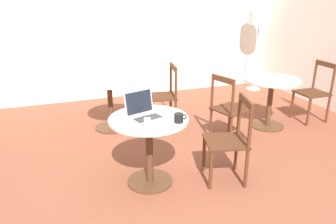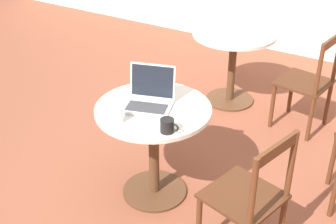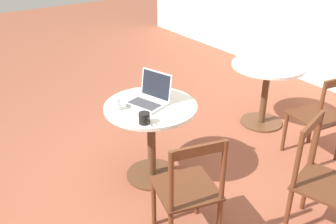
{
  "view_description": "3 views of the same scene",
  "coord_description": "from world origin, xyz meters",
  "px_view_note": "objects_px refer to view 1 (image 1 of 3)",
  "views": [
    {
      "loc": [
        -1.1,
        -2.67,
        1.87
      ],
      "look_at": [
        -0.02,
        0.32,
        0.69
      ],
      "focal_mm": 35.0,
      "sensor_mm": 36.0,
      "label": 1
    },
    {
      "loc": [
        1.19,
        -2.09,
        2.26
      ],
      "look_at": [
        -0.22,
        0.28,
        0.65
      ],
      "focal_mm": 50.0,
      "sensor_mm": 36.0,
      "label": 2
    },
    {
      "loc": [
        2.09,
        -1.32,
        2.1
      ],
      "look_at": [
        -0.31,
        0.37,
        0.58
      ],
      "focal_mm": 40.0,
      "sensor_mm": 36.0,
      "label": 3
    }
  ],
  "objects_px": {
    "cafe_table_mid": "(271,91)",
    "laptop": "(144,113)",
    "chair_far_right": "(164,96)",
    "floor_lamp": "(259,21)",
    "chair_mid_left": "(229,109)",
    "mug": "(179,118)",
    "cafe_table_far": "(110,92)",
    "cafe_table_near": "(149,135)",
    "drinking_glass": "(147,124)",
    "chair_near_right": "(230,140)",
    "chair_mid_right": "(314,92)",
    "mouse": "(120,112)"
  },
  "relations": [
    {
      "from": "chair_far_right",
      "to": "drinking_glass",
      "type": "distance_m",
      "value": 1.9
    },
    {
      "from": "chair_far_right",
      "to": "laptop",
      "type": "distance_m",
      "value": 1.63
    },
    {
      "from": "mouse",
      "to": "drinking_glass",
      "type": "relative_size",
      "value": 0.97
    },
    {
      "from": "cafe_table_near",
      "to": "cafe_table_far",
      "type": "relative_size",
      "value": 1.0
    },
    {
      "from": "cafe_table_near",
      "to": "drinking_glass",
      "type": "bearing_deg",
      "value": -108.73
    },
    {
      "from": "chair_mid_right",
      "to": "chair_far_right",
      "type": "bearing_deg",
      "value": 164.63
    },
    {
      "from": "chair_near_right",
      "to": "laptop",
      "type": "bearing_deg",
      "value": 164.82
    },
    {
      "from": "cafe_table_mid",
      "to": "chair_mid_right",
      "type": "height_order",
      "value": "chair_mid_right"
    },
    {
      "from": "cafe_table_near",
      "to": "cafe_table_far",
      "type": "height_order",
      "value": "same"
    },
    {
      "from": "mouse",
      "to": "chair_far_right",
      "type": "bearing_deg",
      "value": 54.22
    },
    {
      "from": "chair_mid_left",
      "to": "chair_far_right",
      "type": "xyz_separation_m",
      "value": [
        -0.59,
        0.83,
        0.0
      ]
    },
    {
      "from": "cafe_table_near",
      "to": "chair_mid_left",
      "type": "xyz_separation_m",
      "value": [
        1.26,
        0.62,
        -0.1
      ]
    },
    {
      "from": "cafe_table_far",
      "to": "mug",
      "type": "relative_size",
      "value": 6.33
    },
    {
      "from": "cafe_table_near",
      "to": "chair_mid_right",
      "type": "relative_size",
      "value": 0.87
    },
    {
      "from": "chair_far_right",
      "to": "mug",
      "type": "xyz_separation_m",
      "value": [
        -0.43,
        -1.66,
        0.32
      ]
    },
    {
      "from": "chair_mid_left",
      "to": "mouse",
      "type": "height_order",
      "value": "chair_mid_left"
    },
    {
      "from": "laptop",
      "to": "cafe_table_near",
      "type": "bearing_deg",
      "value": -19.5
    },
    {
      "from": "chair_far_right",
      "to": "floor_lamp",
      "type": "bearing_deg",
      "value": 26.04
    },
    {
      "from": "chair_far_right",
      "to": "floor_lamp",
      "type": "relative_size",
      "value": 0.58
    },
    {
      "from": "floor_lamp",
      "to": "laptop",
      "type": "distance_m",
      "value": 3.99
    },
    {
      "from": "cafe_table_far",
      "to": "chair_mid_left",
      "type": "height_order",
      "value": "chair_mid_left"
    },
    {
      "from": "cafe_table_mid",
      "to": "chair_mid_left",
      "type": "xyz_separation_m",
      "value": [
        -0.81,
        -0.23,
        -0.1
      ]
    },
    {
      "from": "cafe_table_near",
      "to": "drinking_glass",
      "type": "distance_m",
      "value": 0.36
    },
    {
      "from": "mouse",
      "to": "drinking_glass",
      "type": "distance_m",
      "value": 0.49
    },
    {
      "from": "chair_far_right",
      "to": "drinking_glass",
      "type": "xyz_separation_m",
      "value": [
        -0.75,
        -1.71,
        0.33
      ]
    },
    {
      "from": "chair_mid_right",
      "to": "laptop",
      "type": "distance_m",
      "value": 3.03
    },
    {
      "from": "cafe_table_mid",
      "to": "laptop",
      "type": "distance_m",
      "value": 2.27
    },
    {
      "from": "chair_mid_left",
      "to": "laptop",
      "type": "xyz_separation_m",
      "value": [
        -1.3,
        -0.6,
        0.33
      ]
    },
    {
      "from": "chair_far_right",
      "to": "floor_lamp",
      "type": "height_order",
      "value": "floor_lamp"
    },
    {
      "from": "cafe_table_far",
      "to": "chair_near_right",
      "type": "bearing_deg",
      "value": -63.25
    },
    {
      "from": "chair_mid_left",
      "to": "mug",
      "type": "xyz_separation_m",
      "value": [
        -1.02,
        -0.82,
        0.32
      ]
    },
    {
      "from": "cafe_table_near",
      "to": "chair_far_right",
      "type": "xyz_separation_m",
      "value": [
        0.66,
        1.45,
        -0.1
      ]
    },
    {
      "from": "chair_mid_right",
      "to": "floor_lamp",
      "type": "distance_m",
      "value": 1.95
    },
    {
      "from": "chair_mid_right",
      "to": "chair_far_right",
      "type": "relative_size",
      "value": 1.0
    },
    {
      "from": "cafe_table_near",
      "to": "chair_mid_right",
      "type": "xyz_separation_m",
      "value": [
        2.85,
        0.85,
        -0.1
      ]
    },
    {
      "from": "chair_mid_left",
      "to": "chair_far_right",
      "type": "distance_m",
      "value": 1.02
    },
    {
      "from": "cafe_table_near",
      "to": "chair_mid_left",
      "type": "height_order",
      "value": "chair_mid_left"
    },
    {
      "from": "mouse",
      "to": "mug",
      "type": "distance_m",
      "value": 0.62
    },
    {
      "from": "chair_mid_right",
      "to": "mug",
      "type": "bearing_deg",
      "value": -158.03
    },
    {
      "from": "cafe_table_far",
      "to": "cafe_table_near",
      "type": "bearing_deg",
      "value": -86.21
    },
    {
      "from": "cafe_table_mid",
      "to": "chair_near_right",
      "type": "height_order",
      "value": "chair_near_right"
    },
    {
      "from": "floor_lamp",
      "to": "mug",
      "type": "relative_size",
      "value": 12.38
    },
    {
      "from": "mug",
      "to": "chair_mid_left",
      "type": "bearing_deg",
      "value": 38.88
    },
    {
      "from": "floor_lamp",
      "to": "laptop",
      "type": "bearing_deg",
      "value": -139.56
    },
    {
      "from": "chair_mid_left",
      "to": "drinking_glass",
      "type": "relative_size",
      "value": 8.69
    },
    {
      "from": "cafe_table_near",
      "to": "mug",
      "type": "height_order",
      "value": "mug"
    },
    {
      "from": "chair_mid_left",
      "to": "mouse",
      "type": "xyz_separation_m",
      "value": [
        -1.5,
        -0.42,
        0.29
      ]
    },
    {
      "from": "cafe_table_near",
      "to": "mouse",
      "type": "height_order",
      "value": "mouse"
    },
    {
      "from": "cafe_table_mid",
      "to": "mouse",
      "type": "bearing_deg",
      "value": -164.19
    },
    {
      "from": "cafe_table_near",
      "to": "laptop",
      "type": "height_order",
      "value": "laptop"
    }
  ]
}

